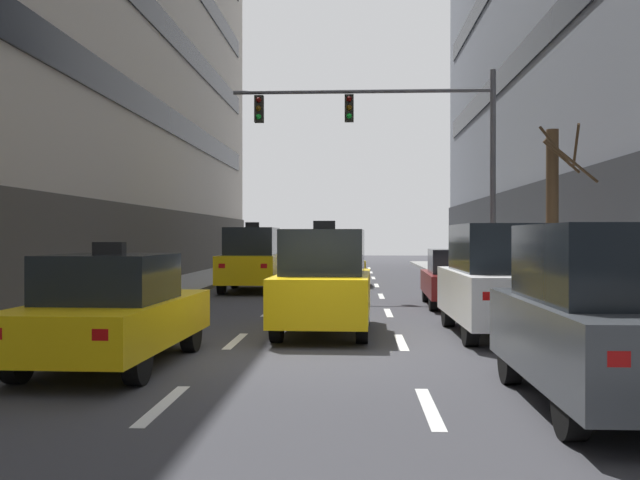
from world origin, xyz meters
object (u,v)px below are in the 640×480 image
object	(u,v)px
taxi_driving_3	(252,260)
car_parked_1	(606,317)
taxi_driving_2	(113,311)
car_parked_2	(500,280)
traffic_signal_0	(405,138)
taxi_driving_4	(339,263)
car_parked_3	(458,278)
street_tree_3	(553,214)
taxi_driving_1	(324,282)
taxi_driving_0	(268,262)

from	to	relation	value
taxi_driving_3	car_parked_1	size ratio (longest dim) A/B	1.08
taxi_driving_2	car_parked_2	distance (m)	7.31
taxi_driving_2	car_parked_1	size ratio (longest dim) A/B	1.05
taxi_driving_2	car_parked_1	xyz separation A→B (m)	(6.37, -2.29, 0.21)
taxi_driving_3	traffic_signal_0	world-z (taller)	traffic_signal_0
taxi_driving_4	car_parked_3	world-z (taller)	taxi_driving_4
taxi_driving_3	car_parked_2	bearing A→B (deg)	-59.74
traffic_signal_0	street_tree_3	xyz separation A→B (m)	(3.44, -4.03, -2.48)
taxi_driving_1	car_parked_2	world-z (taller)	taxi_driving_1
taxi_driving_3	car_parked_3	world-z (taller)	taxi_driving_3
taxi_driving_2	car_parked_1	world-z (taller)	car_parked_1
taxi_driving_1	taxi_driving_3	world-z (taller)	taxi_driving_3
taxi_driving_2	street_tree_3	xyz separation A→B (m)	(8.56, 8.00, 1.66)
taxi_driving_4	street_tree_3	size ratio (longest dim) A/B	1.01
taxi_driving_1	traffic_signal_0	size ratio (longest dim) A/B	0.53
taxi_driving_0	car_parked_2	world-z (taller)	car_parked_2
taxi_driving_2	taxi_driving_4	world-z (taller)	taxi_driving_4
taxi_driving_0	street_tree_3	world-z (taller)	street_tree_3
car_parked_1	street_tree_3	world-z (taller)	street_tree_3
car_parked_2	traffic_signal_0	world-z (taller)	traffic_signal_0
taxi_driving_2	car_parked_2	size ratio (longest dim) A/B	1.00
taxi_driving_1	car_parked_2	size ratio (longest dim) A/B	0.96
taxi_driving_4	taxi_driving_2	bearing A→B (deg)	-99.17
taxi_driving_0	taxi_driving_2	xyz separation A→B (m)	(0.20, -20.49, 0.03)
taxi_driving_3	taxi_driving_4	size ratio (longest dim) A/B	1.00
car_parked_3	traffic_signal_0	world-z (taller)	traffic_signal_0
taxi_driving_3	street_tree_3	xyz separation A→B (m)	(8.57, -6.51, 1.37)
taxi_driving_0	car_parked_1	world-z (taller)	car_parked_1
taxi_driving_3	car_parked_1	distance (m)	17.97
taxi_driving_1	car_parked_3	bearing A→B (deg)	58.64
taxi_driving_1	car_parked_3	size ratio (longest dim) A/B	1.02
car_parked_1	street_tree_3	bearing A→B (deg)	77.97
taxi_driving_2	taxi_driving_3	world-z (taller)	taxi_driving_3
taxi_driving_2	car_parked_3	distance (m)	11.32
taxi_driving_0	taxi_driving_1	size ratio (longest dim) A/B	0.99
taxi_driving_0	car_parked_3	xyz separation A→B (m)	(6.57, -11.13, -0.02)
taxi_driving_0	taxi_driving_2	world-z (taller)	taxi_driving_2
taxi_driving_2	street_tree_3	distance (m)	11.83
taxi_driving_1	taxi_driving_4	bearing A→B (deg)	90.07
taxi_driving_0	taxi_driving_4	xyz separation A→B (m)	(3.14, -2.25, 0.05)
street_tree_3	taxi_driving_1	bearing A→B (deg)	-142.97
taxi_driving_2	car_parked_3	xyz separation A→B (m)	(6.37, 9.36, -0.05)
taxi_driving_1	street_tree_3	distance (m)	7.16
taxi_driving_4	car_parked_2	size ratio (longest dim) A/B	1.03
street_tree_3	car_parked_2	bearing A→B (deg)	-116.42
car_parked_3	taxi_driving_2	bearing A→B (deg)	-124.22
car_parked_2	taxi_driving_3	bearing A→B (deg)	120.26
taxi_driving_3	traffic_signal_0	xyz separation A→B (m)	(5.13, -2.48, 3.85)
taxi_driving_4	street_tree_3	distance (m)	11.79
taxi_driving_3	car_parked_2	size ratio (longest dim) A/B	1.03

